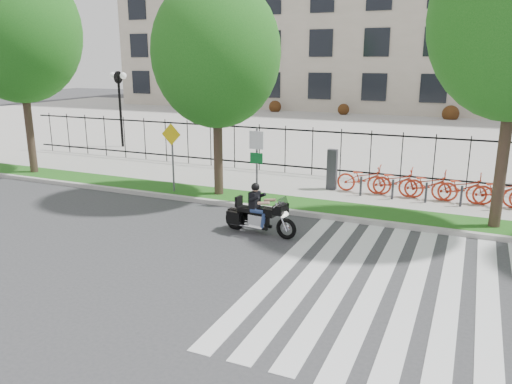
% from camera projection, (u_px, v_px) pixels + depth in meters
% --- Properties ---
extents(ground, '(120.00, 120.00, 0.00)m').
position_uv_depth(ground, '(203.00, 253.00, 12.82)').
color(ground, '#353538').
rests_on(ground, ground).
extents(curb, '(60.00, 0.20, 0.15)m').
position_uv_depth(curb, '(264.00, 209.00, 16.43)').
color(curb, '#A8A59E').
rests_on(curb, ground).
extents(grass_verge, '(60.00, 1.50, 0.15)m').
position_uv_depth(grass_verge, '(274.00, 202.00, 17.18)').
color(grass_verge, '#1A5715').
rests_on(grass_verge, ground).
extents(sidewalk, '(60.00, 3.50, 0.15)m').
position_uv_depth(sidewalk, '(298.00, 186.00, 19.39)').
color(sidewalk, '#A4A099').
rests_on(sidewalk, ground).
extents(plaza, '(80.00, 34.00, 0.10)m').
position_uv_depth(plaza, '(380.00, 130.00, 34.92)').
color(plaza, '#A4A099').
rests_on(plaza, ground).
extents(crosswalk_stripes, '(5.70, 8.00, 0.01)m').
position_uv_depth(crosswalk_stripes, '(394.00, 286.00, 10.94)').
color(crosswalk_stripes, silver).
rests_on(crosswalk_stripes, ground).
extents(iron_fence, '(30.00, 0.06, 2.00)m').
position_uv_depth(iron_fence, '(312.00, 151.00, 20.66)').
color(iron_fence, black).
rests_on(iron_fence, sidewalk).
extents(office_building, '(60.00, 21.90, 20.15)m').
position_uv_depth(office_building, '(423.00, 7.00, 49.99)').
color(office_building, '#AB9E89').
rests_on(office_building, ground).
extents(lamp_post_left, '(1.06, 0.70, 4.25)m').
position_uv_depth(lamp_post_left, '(119.00, 90.00, 27.30)').
color(lamp_post_left, black).
rests_on(lamp_post_left, ground).
extents(street_tree_0, '(4.97, 4.97, 8.64)m').
position_uv_depth(street_tree_0, '(18.00, 32.00, 20.03)').
color(street_tree_0, '#3A271F').
rests_on(street_tree_0, grass_verge).
extents(street_tree_1, '(4.39, 4.39, 7.42)m').
position_uv_depth(street_tree_1, '(216.00, 53.00, 16.75)').
color(street_tree_1, '#3A271F').
rests_on(street_tree_1, grass_verge).
extents(bike_share_station, '(7.86, 0.88, 1.50)m').
position_uv_depth(bike_share_station, '(443.00, 186.00, 16.95)').
color(bike_share_station, '#2D2D33').
rests_on(bike_share_station, sidewalk).
extents(sign_pole_regulatory, '(0.50, 0.09, 2.50)m').
position_uv_depth(sign_pole_regulatory, '(257.00, 155.00, 16.62)').
color(sign_pole_regulatory, '#59595B').
rests_on(sign_pole_regulatory, grass_verge).
extents(sign_pole_warning, '(0.78, 0.09, 2.49)m').
position_uv_depth(sign_pole_warning, '(172.00, 148.00, 17.92)').
color(sign_pole_warning, '#59595B').
rests_on(sign_pole_warning, grass_verge).
extents(motorcycle_rider, '(2.31, 0.78, 1.78)m').
position_uv_depth(motorcycle_rider, '(259.00, 214.00, 14.12)').
color(motorcycle_rider, black).
rests_on(motorcycle_rider, ground).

